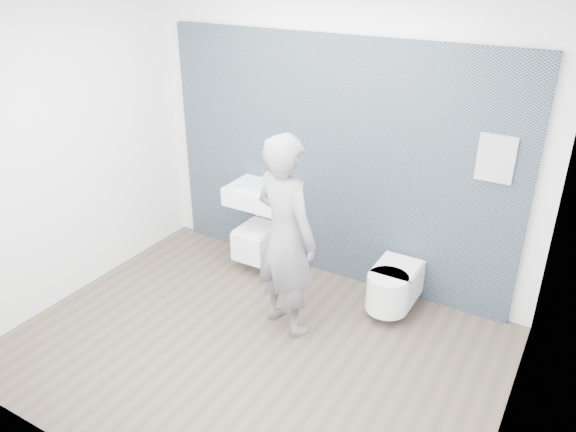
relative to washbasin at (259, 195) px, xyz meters
The scene contains 8 objects.
ground 1.62m from the washbasin, 60.14° to the right, with size 4.00×4.00×0.00m, color brown.
room_shell 1.67m from the washbasin, 60.14° to the right, with size 4.00×4.00×4.00m.
tile_wall 1.11m from the washbasin, 20.71° to the left, with size 3.60×0.06×2.40m, color black.
washbasin is the anchor object (origin of this frame).
toilet_square 0.49m from the washbasin, 90.00° to the right, with size 0.36×0.52×0.68m.
toilet_rounded 1.61m from the washbasin, ahead, with size 0.39×0.66×0.35m.
info_placard 2.33m from the washbasin, ahead, with size 0.30×0.03×0.40m, color white.
visitor 1.09m from the washbasin, 45.27° to the right, with size 0.66×0.43×1.80m, color gray.
Camera 1 is at (2.19, -3.14, 3.08)m, focal length 35.00 mm.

